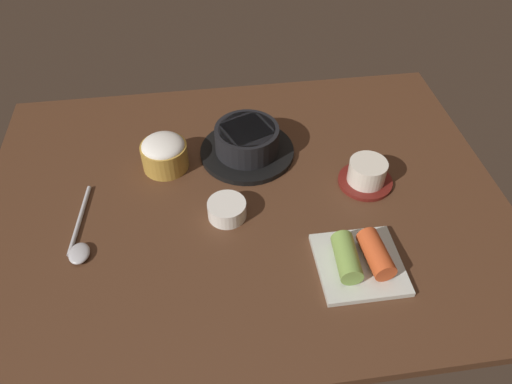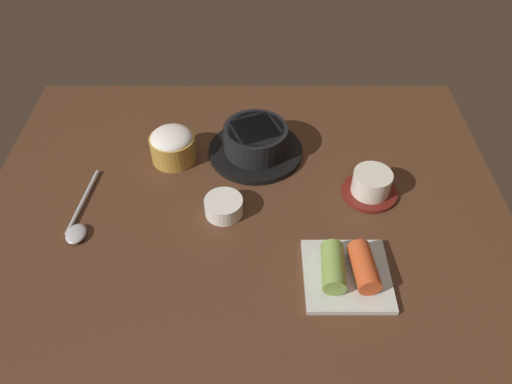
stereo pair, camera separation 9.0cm
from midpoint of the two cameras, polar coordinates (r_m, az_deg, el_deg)
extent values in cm
cube|color=#4C2D1C|center=(94.46, 1.52, -0.97)|extent=(100.00, 76.00, 2.00)
cylinder|color=black|center=(102.47, 2.63, 4.70)|extent=(19.69, 19.69, 1.18)
cylinder|color=black|center=(100.32, 2.69, 6.15)|extent=(13.21, 13.21, 5.50)
cylinder|color=#D15619|center=(98.79, 2.74, 7.25)|extent=(11.63, 11.63, 0.60)
cylinder|color=#B78C38|center=(100.58, -7.03, 5.03)|extent=(9.30, 9.30, 5.44)
ellipsoid|color=white|center=(98.85, -7.17, 6.23)|extent=(8.56, 8.56, 3.26)
cylinder|color=maroon|center=(97.44, 15.91, -0.19)|extent=(10.71, 10.71, 0.80)
cylinder|color=silver|center=(95.63, 16.22, 0.92)|extent=(7.38, 7.38, 4.50)
cylinder|color=#C6D18C|center=(94.33, 16.46, 1.76)|extent=(6.27, 6.27, 0.40)
cylinder|color=white|center=(89.50, -0.80, -1.85)|extent=(7.15, 7.15, 3.28)
cylinder|color=brown|center=(88.52, -0.81, -1.26)|extent=(5.86, 5.86, 0.50)
cube|color=silver|center=(83.61, 13.82, -9.70)|extent=(14.27, 14.27, 1.00)
cylinder|color=#7A9E47|center=(81.14, 12.38, -8.79)|extent=(4.30, 8.77, 3.80)
cylinder|color=#C64C23|center=(82.34, 15.82, -8.67)|extent=(4.53, 8.86, 3.80)
cylinder|color=#B7B7BC|center=(96.37, -17.04, -1.15)|extent=(2.61, 16.61, 0.80)
ellipsoid|color=#B7B7BC|center=(90.66, -17.62, -4.81)|extent=(3.60, 4.68, 1.26)
camera|label=1|loc=(0.05, -87.13, 2.91)|focal=34.04mm
camera|label=2|loc=(0.05, 92.87, -2.91)|focal=34.04mm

